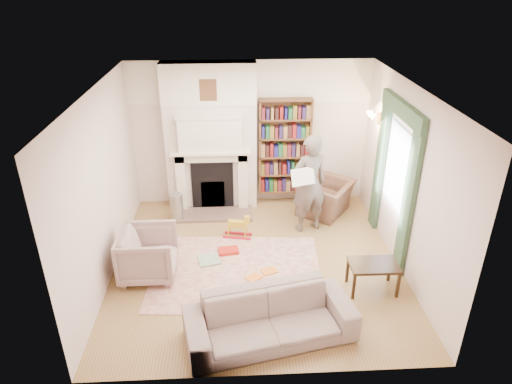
{
  "coord_description": "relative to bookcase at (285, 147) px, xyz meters",
  "views": [
    {
      "loc": [
        -0.34,
        -6.06,
        4.29
      ],
      "look_at": [
        0.0,
        0.25,
        1.15
      ],
      "focal_mm": 32.0,
      "sensor_mm": 36.0,
      "label": 1
    }
  ],
  "objects": [
    {
      "name": "sofa",
      "position": [
        -0.57,
        -3.76,
        -0.86
      ],
      "size": [
        2.26,
        1.27,
        0.62
      ],
      "primitive_type": "imported",
      "rotation": [
        0.0,
        0.0,
        0.22
      ],
      "color": "#A69D89",
      "rests_on": "floor"
    },
    {
      "name": "armchair_reading",
      "position": [
        0.77,
        -0.5,
        -0.86
      ],
      "size": [
        1.25,
        1.28,
        0.63
      ],
      "primitive_type": "imported",
      "rotation": [
        0.0,
        0.0,
        4.09
      ],
      "color": "#50362A",
      "rests_on": "floor"
    },
    {
      "name": "wall_right",
      "position": [
        1.6,
        -2.12,
        0.22
      ],
      "size": [
        0.0,
        4.5,
        4.5
      ],
      "primitive_type": "plane",
      "rotation": [
        1.57,
        0.0,
        -1.57
      ],
      "color": "white",
      "rests_on": "floor"
    },
    {
      "name": "newspaper",
      "position": [
        0.17,
        -1.3,
        -0.04
      ],
      "size": [
        0.44,
        0.25,
        0.28
      ],
      "primitive_type": "cube",
      "rotation": [
        -0.35,
        0.0,
        0.32
      ],
      "color": "white",
      "rests_on": "man_reading"
    },
    {
      "name": "window",
      "position": [
        1.58,
        -1.72,
        0.27
      ],
      "size": [
        0.02,
        0.9,
        1.3
      ],
      "primitive_type": "cube",
      "color": "silver",
      "rests_on": "wall_right"
    },
    {
      "name": "curtain_left",
      "position": [
        1.55,
        -2.42,
        0.02
      ],
      "size": [
        0.07,
        0.32,
        2.4
      ],
      "primitive_type": "cube",
      "color": "#2E4831",
      "rests_on": "floor"
    },
    {
      "name": "wall_sconce",
      "position": [
        1.38,
        -0.62,
        0.72
      ],
      "size": [
        0.2,
        0.24,
        0.24
      ],
      "primitive_type": null,
      "color": "gold",
      "rests_on": "wall_right"
    },
    {
      "name": "paraffin_heater",
      "position": [
        -2.06,
        -0.68,
        -0.9
      ],
      "size": [
        0.28,
        0.28,
        0.55
      ],
      "primitive_type": "cylinder",
      "rotation": [
        0.0,
        0.0,
        -0.2
      ],
      "color": "#9B9FA3",
      "rests_on": "floor"
    },
    {
      "name": "rocking_horse",
      "position": [
        -0.94,
        -1.32,
        -0.96
      ],
      "size": [
        0.52,
        0.29,
        0.43
      ],
      "primitive_type": null,
      "rotation": [
        0.0,
        0.0,
        -0.19
      ],
      "color": "gold",
      "rests_on": "rug"
    },
    {
      "name": "wall_left",
      "position": [
        -2.9,
        -2.12,
        0.22
      ],
      "size": [
        0.0,
        4.5,
        4.5
      ],
      "primitive_type": "plane",
      "rotation": [
        1.57,
        0.0,
        1.57
      ],
      "color": "white",
      "rests_on": "floor"
    },
    {
      "name": "wall_back",
      "position": [
        -0.65,
        0.13,
        0.22
      ],
      "size": [
        4.5,
        0.0,
        4.5
      ],
      "primitive_type": "plane",
      "rotation": [
        1.57,
        0.0,
        0.0
      ],
      "color": "white",
      "rests_on": "floor"
    },
    {
      "name": "floor",
      "position": [
        -0.65,
        -2.12,
        -1.18
      ],
      "size": [
        4.5,
        4.5,
        0.0
      ],
      "primitive_type": "plane",
      "color": "olive",
      "rests_on": "ground"
    },
    {
      "name": "curtain_right",
      "position": [
        1.55,
        -1.02,
        0.02
      ],
      "size": [
        0.07,
        0.32,
        2.4
      ],
      "primitive_type": "cube",
      "color": "#2E4831",
      "rests_on": "floor"
    },
    {
      "name": "game_box_lid",
      "position": [
        -1.11,
        -1.81,
        -1.14
      ],
      "size": [
        0.36,
        0.26,
        0.06
      ],
      "primitive_type": "cube",
      "rotation": [
        0.0,
        0.0,
        0.14
      ],
      "color": "red",
      "rests_on": "rug"
    },
    {
      "name": "armchair_left",
      "position": [
        -2.31,
        -2.34,
        -0.79
      ],
      "size": [
        0.85,
        0.82,
        0.77
      ],
      "primitive_type": "imported",
      "rotation": [
        0.0,
        0.0,
        1.58
      ],
      "color": "#BBAC9A",
      "rests_on": "floor"
    },
    {
      "name": "ceiling",
      "position": [
        -0.65,
        -2.12,
        1.62
      ],
      "size": [
        4.5,
        4.5,
        0.0
      ],
      "primitive_type": "plane",
      "rotation": [
        3.14,
        0.0,
        0.0
      ],
      "color": "white",
      "rests_on": "wall_back"
    },
    {
      "name": "wall_front",
      "position": [
        -0.65,
        -4.37,
        0.22
      ],
      "size": [
        4.5,
        0.0,
        4.5
      ],
      "primitive_type": "plane",
      "rotation": [
        -1.57,
        0.0,
        0.0
      ],
      "color": "white",
      "rests_on": "floor"
    },
    {
      "name": "rug",
      "position": [
        -0.98,
        -2.35,
        -1.17
      ],
      "size": [
        2.72,
        2.16,
        0.01
      ],
      "primitive_type": "cube",
      "rotation": [
        0.0,
        0.0,
        -0.06
      ],
      "color": "beige",
      "rests_on": "floor"
    },
    {
      "name": "board_game",
      "position": [
        -1.42,
        -2.03,
        -1.15
      ],
      "size": [
        0.42,
        0.42,
        0.03
      ],
      "primitive_type": "cube",
      "rotation": [
        0.0,
        0.0,
        0.25
      ],
      "color": "#E5D251",
      "rests_on": "rug"
    },
    {
      "name": "comic_annuals",
      "position": [
        -0.46,
        -2.51,
        -1.16
      ],
      "size": [
        0.83,
        0.51,
        0.02
      ],
      "color": "red",
      "rests_on": "rug"
    },
    {
      "name": "man_reading",
      "position": [
        0.32,
        -1.1,
        -0.28
      ],
      "size": [
        0.75,
        0.61,
        1.79
      ],
      "primitive_type": "imported",
      "rotation": [
        0.0,
        0.0,
        3.47
      ],
      "color": "#594F47",
      "rests_on": "floor"
    },
    {
      "name": "fireplace",
      "position": [
        -1.4,
        -0.07,
        0.21
      ],
      "size": [
        1.7,
        0.58,
        2.8
      ],
      "color": "white",
      "rests_on": "floor"
    },
    {
      "name": "pelmet",
      "position": [
        1.54,
        -1.72,
        1.2
      ],
      "size": [
        0.09,
        1.7,
        0.24
      ],
      "primitive_type": "cube",
      "color": "#2E4831",
      "rests_on": "wall_right"
    },
    {
      "name": "coffee_table",
      "position": [
        1.0,
        -2.88,
        -0.95
      ],
      "size": [
        0.7,
        0.45,
        0.45
      ],
      "primitive_type": null,
      "rotation": [
        0.0,
        0.0,
        -0.0
      ],
      "color": "black",
      "rests_on": "floor"
    },
    {
      "name": "bookcase",
      "position": [
        0.0,
        0.0,
        0.0
      ],
      "size": [
        1.0,
        0.24,
        1.85
      ],
      "primitive_type": "cube",
      "color": "brown",
      "rests_on": "floor"
    }
  ]
}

